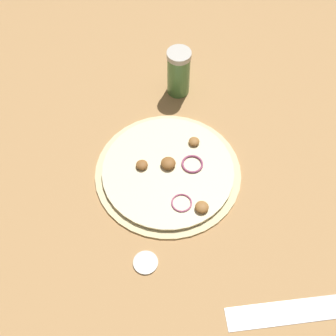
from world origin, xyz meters
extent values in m
plane|color=tan|center=(0.00, 0.00, 0.00)|extent=(3.00, 3.00, 0.00)
cylinder|color=beige|center=(0.00, 0.00, 0.00)|extent=(0.28, 0.28, 0.01)
cylinder|color=beige|center=(0.00, 0.00, 0.01)|extent=(0.26, 0.26, 0.00)
ellipsoid|color=#996633|center=(-0.03, -0.10, 0.02)|extent=(0.03, 0.03, 0.01)
ellipsoid|color=brown|center=(0.01, 0.01, 0.02)|extent=(0.03, 0.03, 0.01)
torus|color=#934266|center=(0.04, -0.03, 0.01)|extent=(0.04, 0.04, 0.00)
torus|color=#A34C70|center=(-0.04, -0.07, 0.01)|extent=(0.04, 0.04, 0.00)
ellipsoid|color=brown|center=(-0.03, 0.04, 0.02)|extent=(0.02, 0.02, 0.01)
ellipsoid|color=#996633|center=(0.08, 0.00, 0.02)|extent=(0.02, 0.02, 0.01)
cube|color=silver|center=(-0.08, -0.33, 0.00)|extent=(0.19, 0.18, 0.00)
cylinder|color=#4C7F42|center=(0.18, 0.12, 0.05)|extent=(0.05, 0.05, 0.10)
cylinder|color=beige|center=(0.18, 0.12, 0.10)|extent=(0.05, 0.05, 0.01)
cylinder|color=beige|center=(-0.17, -0.09, 0.00)|extent=(0.04, 0.04, 0.01)
camera|label=1|loc=(-0.38, -0.31, 0.77)|focal=50.00mm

